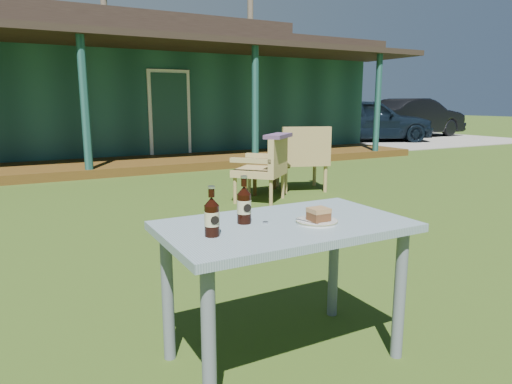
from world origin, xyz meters
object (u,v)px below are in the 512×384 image
car_far (414,118)px  armchair_left (266,166)px  armchair_right (303,155)px  cake_slice (319,214)px  side_table (265,169)px  cola_bottle_far (212,216)px  cafe_table (285,242)px  cola_bottle_near (244,204)px  car_near (367,120)px  plate (317,221)px

car_far → armchair_left: 12.90m
armchair_right → cake_slice: bearing=-123.0°
side_table → cake_slice: bearing=-116.0°
cola_bottle_far → car_far: bearing=40.1°
cafe_table → armchair_right: armchair_right is taller
cake_slice → armchair_right: size_ratio=0.10×
cafe_table → cake_slice: 0.22m
cafe_table → cola_bottle_near: cola_bottle_near is taller
car_far → armchair_right: 11.96m
car_far → cafe_table: 16.36m
cola_bottle_near → armchair_right: bearing=52.5°
cola_bottle_near → car_far: bearing=40.3°
car_near → cafe_table: bearing=159.2°
car_near → cola_bottle_far: 14.04m
cola_bottle_far → cola_bottle_near: bearing=30.0°
car_far → cola_bottle_far: 16.70m
cafe_table → plate: size_ratio=5.88×
cafe_table → cake_slice: (0.14, -0.09, 0.15)m
cafe_table → cola_bottle_near: 0.28m
armchair_left → armchair_right: 0.96m
cafe_table → armchair_left: size_ratio=1.39×
cola_bottle_far → side_table: (2.48, 3.93, -0.47)m
cola_bottle_far → armchair_left: size_ratio=0.26×
cola_bottle_near → cake_slice: bearing=-28.4°
plate → cola_bottle_near: size_ratio=0.88×
car_near → armchair_right: 9.21m
side_table → car_near: bearing=39.7°
cafe_table → armchair_right: (2.64, 3.76, -0.08)m
cake_slice → armchair_left: (1.64, 3.44, -0.29)m
car_near → cake_slice: size_ratio=45.94×
plate → side_table: size_ratio=0.34×
armchair_right → cola_bottle_near: bearing=-127.5°
armchair_left → armchair_right: size_ratio=0.90×
cola_bottle_near → armchair_right: size_ratio=0.24×
armchair_left → car_near: bearing=41.0°
armchair_left → side_table: 0.63m
cake_slice → armchair_right: bearing=57.0°
car_near → car_far: size_ratio=0.97×
car_near → cafe_table: car_near is taller
car_far → armchair_right: car_far is taller
car_far → cola_bottle_near: bearing=125.9°
car_far → cafe_table: bearing=126.5°
armchair_right → side_table: bearing=167.1°
cafe_table → plate: plate is taller
cola_bottle_near → armchair_right: 4.64m
plate → armchair_right: 4.59m
car_near → side_table: size_ratio=7.04×
cafe_table → cola_bottle_near: (-0.18, 0.08, 0.19)m
plate → cake_slice: cake_slice is taller
plate → side_table: bearing=63.9°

